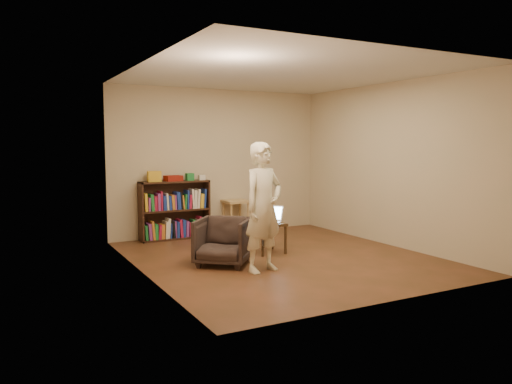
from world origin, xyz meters
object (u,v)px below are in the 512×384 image
armchair (223,241)px  person (263,207)px  side_table (268,228)px  bookshelf (175,213)px  laptop (270,219)px  stool (236,207)px

armchair → person: (0.31, -0.55, 0.51)m
armchair → person: bearing=-20.7°
side_table → armchair: bearing=-157.9°
person → bookshelf: bearing=80.2°
armchair → side_table: 0.97m
side_table → laptop: bearing=38.2°
bookshelf → stool: bearing=-3.2°
side_table → person: bearing=-122.4°
stool → person: person is taller
armchair → bookshelf: bearing=129.1°
stool → laptop: bearing=-97.4°
side_table → person: size_ratio=0.27×
side_table → laptop: (0.05, 0.04, 0.13)m
laptop → person: person is taller
side_table → laptop: laptop is taller
armchair → person: size_ratio=0.42×
laptop → armchair: bearing=-110.5°
stool → side_table: bearing=-99.0°
armchair → side_table: (0.90, 0.37, 0.06)m
stool → side_table: stool is taller
stool → armchair: armchair is taller
laptop → person: 1.20m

